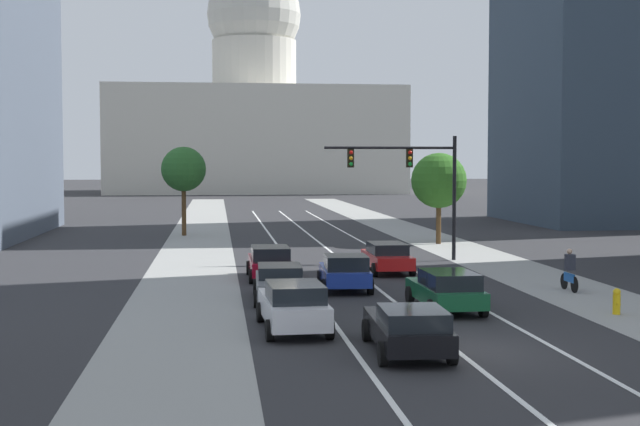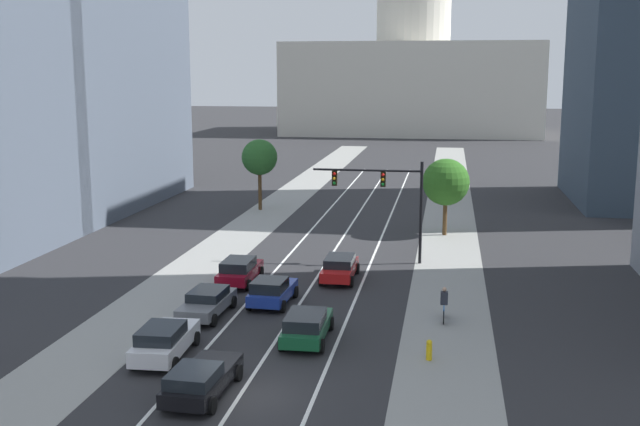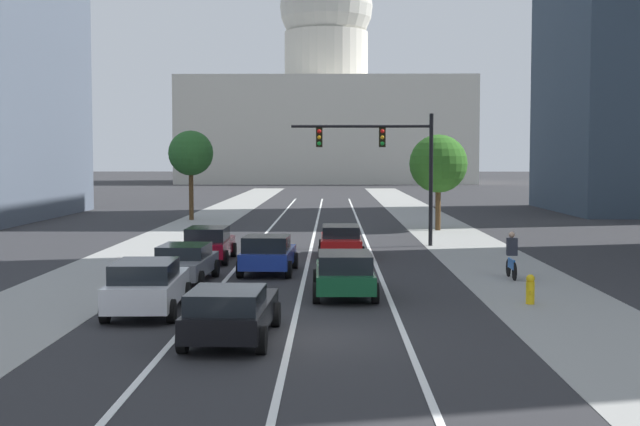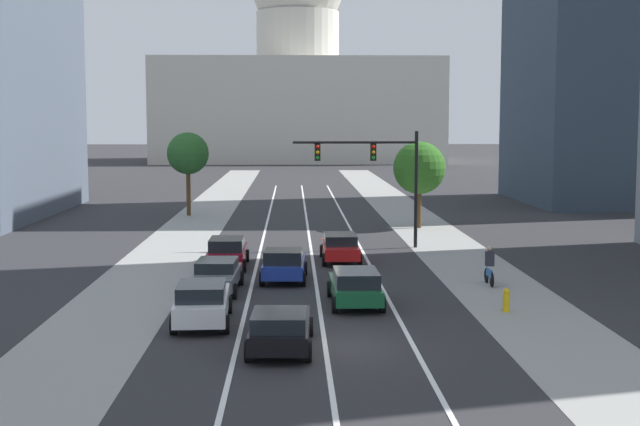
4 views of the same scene
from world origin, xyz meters
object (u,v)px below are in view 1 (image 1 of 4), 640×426
Objects in this scene: car_black at (408,328)px; car_gray at (280,282)px; street_tree_mid_left at (184,170)px; traffic_signal_mast at (414,173)px; fire_hydrant at (617,301)px; car_green at (446,289)px; car_blue at (345,272)px; cyclist at (570,270)px; street_tree_near_right at (439,181)px; car_crimson at (270,262)px; car_red at (387,257)px; capitol_building at (255,119)px; car_white at (294,305)px.

car_gray is at bearing 18.30° from car_black.
street_tree_mid_left reaches higher than car_gray.
fire_hydrant is (3.24, -17.04, -4.16)m from traffic_signal_mast.
car_blue reaches higher than car_green.
cyclist reaches higher than fire_hydrant.
street_tree_near_right is (8.84, 19.48, 3.25)m from car_blue.
cyclist is at bearing 84.06° from fire_hydrant.
car_black is at bearing -177.62° from car_blue.
car_red is at bearing -72.73° from car_crimson.
car_crimson is at bearing 66.39° from cyclist.
car_gray is 30.73m from street_tree_mid_left.
car_black is at bearing -105.69° from street_tree_near_right.
car_crimson is (-4.23, -114.75, -11.78)m from capitol_building.
car_green reaches higher than car_black.
car_gray is 0.65× the size of traffic_signal_mast.
street_tree_near_right is (6.01, 24.76, 3.26)m from car_green.
street_tree_near_right is at bearing -23.63° from car_red.
car_green is 16.25m from traffic_signal_mast.
car_blue is at bearing -116.59° from traffic_signal_mast.
car_gray is at bearing 158.69° from fire_hydrant.
traffic_signal_mast is (2.34, 15.60, 3.86)m from car_green.
capitol_building is 119.16m from car_blue.
cyclist is (11.78, -5.07, 0.07)m from car_crimson.
car_black is (2.81, -9.65, 0.01)m from car_gray.
car_white reaches higher than car_black.
fire_hydrant is (6.99, -125.27, -12.09)m from capitol_building.
car_black is 5.20× the size of fire_hydrant.
car_black is 1.05× the size of car_red.
car_black is at bearing -79.38° from street_tree_mid_left.
car_blue is at bearing 81.70° from cyclist.
capitol_building is at bearing -0.33° from car_green.
car_gray is 0.98× the size of car_white.
car_crimson is at bearing -79.03° from street_tree_mid_left.
car_crimson is 19.79m from street_tree_near_right.
capitol_building is 127.53m from car_white.
car_white is at bearing 179.90° from car_crimson.
traffic_signal_mast is at bearing 17.86° from cyclist.
car_blue is at bearing 27.21° from car_green.
car_crimson is at bearing 1.98° from car_gray.
traffic_signal_mast is (7.98, 6.51, 3.85)m from car_crimson.
car_green is at bearing -148.32° from car_crimson.
car_gray is at bearing 144.32° from car_red.
car_green is 10.70m from car_crimson.
street_tree_mid_left reaches higher than cyclist.
car_green is at bearing -63.63° from car_white.
car_gray is at bearing -122.21° from traffic_signal_mast.
car_crimson is at bearing 38.75° from car_blue.
car_blue is 2.39× the size of cyclist.
capitol_building is 10.84× the size of car_crimson.
street_tree_mid_left reaches higher than street_tree_near_right.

